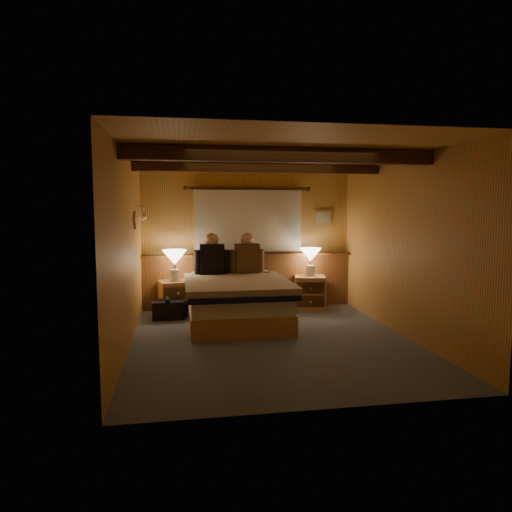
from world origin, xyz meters
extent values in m
plane|color=#494F57|center=(0.00, 0.00, 0.00)|extent=(4.20, 4.20, 0.00)
plane|color=tan|center=(0.00, 0.00, 2.40)|extent=(4.20, 4.20, 0.00)
plane|color=#DA9C4E|center=(0.00, 2.10, 1.20)|extent=(3.60, 0.00, 3.60)
plane|color=#DA9C4E|center=(-1.80, 0.00, 1.20)|extent=(0.00, 4.20, 4.20)
plane|color=#DA9C4E|center=(1.80, 0.00, 1.20)|extent=(0.00, 4.20, 4.20)
plane|color=#DA9C4E|center=(0.00, -2.10, 1.20)|extent=(3.60, 0.00, 3.60)
cube|color=brown|center=(0.00, 2.04, 0.45)|extent=(3.60, 0.12, 0.90)
cube|color=brown|center=(0.00, 1.98, 0.92)|extent=(3.60, 0.22, 0.04)
cylinder|color=#492C12|center=(0.00, 2.02, 2.05)|extent=(2.10, 0.05, 0.05)
sphere|color=#492C12|center=(-1.05, 2.02, 2.05)|extent=(0.08, 0.08, 0.08)
sphere|color=#492C12|center=(1.05, 2.02, 2.05)|extent=(0.08, 0.08, 0.08)
cube|color=beige|center=(0.00, 2.03, 1.50)|extent=(1.85, 0.08, 1.05)
cube|color=#492C12|center=(0.00, -0.60, 2.31)|extent=(3.60, 0.15, 0.16)
cube|color=#492C12|center=(0.00, 0.90, 2.31)|extent=(3.60, 0.15, 0.16)
cylinder|color=silver|center=(-1.74, 1.60, 1.75)|extent=(0.03, 0.55, 0.03)
torus|color=silver|center=(-1.71, 1.45, 1.63)|extent=(0.01, 0.21, 0.21)
torus|color=silver|center=(-1.71, 1.68, 1.63)|extent=(0.01, 0.21, 0.21)
cube|color=tan|center=(1.35, 2.08, 1.55)|extent=(0.30, 0.03, 0.25)
cube|color=beige|center=(1.35, 2.06, 1.55)|extent=(0.24, 0.01, 0.19)
cube|color=tan|center=(-0.34, 0.99, 0.14)|extent=(1.42, 1.89, 0.28)
cube|color=white|center=(-0.34, 0.99, 0.40)|extent=(1.38, 1.85, 0.23)
cube|color=black|center=(-0.34, 0.76, 0.54)|extent=(1.48, 1.52, 0.08)
cube|color=tan|center=(-0.34, 0.88, 0.61)|extent=(1.52, 1.70, 0.11)
cube|color=white|center=(-0.70, 1.73, 0.59)|extent=(0.57, 0.32, 0.15)
cube|color=white|center=(0.02, 1.73, 0.59)|extent=(0.57, 0.32, 0.15)
cube|color=tan|center=(-1.25, 1.76, 0.27)|extent=(0.57, 0.53, 0.54)
cube|color=brown|center=(-1.21, 1.56, 0.38)|extent=(0.43, 0.11, 0.19)
cube|color=brown|center=(-1.21, 1.56, 0.16)|extent=(0.43, 0.11, 0.19)
cylinder|color=silver|center=(-1.21, 1.56, 0.38)|extent=(0.04, 0.04, 0.03)
cylinder|color=silver|center=(-1.21, 1.56, 0.16)|extent=(0.04, 0.04, 0.03)
cube|color=tan|center=(1.02, 1.75, 0.28)|extent=(0.60, 0.56, 0.56)
cube|color=brown|center=(0.98, 1.53, 0.39)|extent=(0.46, 0.12, 0.20)
cube|color=brown|center=(0.98, 1.53, 0.17)|extent=(0.46, 0.12, 0.20)
cylinder|color=silver|center=(0.98, 1.53, 0.39)|extent=(0.04, 0.04, 0.03)
cylinder|color=silver|center=(0.98, 1.53, 0.17)|extent=(0.04, 0.04, 0.03)
cylinder|color=beige|center=(-1.25, 1.73, 0.63)|extent=(0.15, 0.15, 0.20)
cylinder|color=silver|center=(-1.25, 1.73, 0.76)|extent=(0.03, 0.03, 0.11)
cone|color=#FBE8C4|center=(-1.25, 1.73, 0.93)|extent=(0.39, 0.39, 0.24)
cylinder|color=beige|center=(1.03, 1.76, 0.66)|extent=(0.14, 0.14, 0.18)
cylinder|color=silver|center=(1.03, 1.76, 0.78)|extent=(0.02, 0.02, 0.10)
cone|color=#FBE8C4|center=(1.03, 1.76, 0.93)|extent=(0.37, 0.37, 0.22)
cube|color=black|center=(-0.66, 1.60, 0.89)|extent=(0.39, 0.22, 0.51)
cylinder|color=black|center=(-0.88, 1.60, 0.85)|extent=(0.12, 0.12, 0.41)
cylinder|color=black|center=(-0.43, 1.60, 0.85)|extent=(0.12, 0.12, 0.41)
sphere|color=tan|center=(-0.66, 1.60, 1.21)|extent=(0.22, 0.22, 0.22)
cube|color=#4C351E|center=(-0.08, 1.62, 0.89)|extent=(0.39, 0.24, 0.51)
cylinder|color=#4C351E|center=(-0.30, 1.61, 0.85)|extent=(0.12, 0.12, 0.40)
cylinder|color=#4C351E|center=(0.14, 1.63, 0.85)|extent=(0.12, 0.12, 0.40)
sphere|color=tan|center=(-0.08, 1.62, 1.21)|extent=(0.22, 0.22, 0.22)
cube|color=black|center=(-1.36, 1.39, 0.14)|extent=(0.48, 0.30, 0.28)
cylinder|color=black|center=(-1.36, 1.39, 0.30)|extent=(0.09, 0.29, 0.08)
camera|label=1|loc=(-1.17, -5.70, 1.72)|focal=32.00mm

